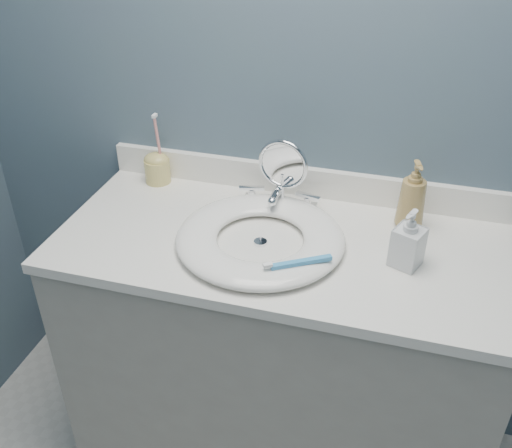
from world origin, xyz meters
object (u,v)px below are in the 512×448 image
(makeup_mirror, at_px, (283,172))
(soap_bottle_clear, at_px, (409,238))
(toothbrush_holder, at_px, (157,167))
(soap_bottle_amber, at_px, (413,196))

(makeup_mirror, relative_size, soap_bottle_clear, 1.41)
(toothbrush_holder, bearing_deg, makeup_mirror, -7.68)
(soap_bottle_amber, relative_size, toothbrush_holder, 0.87)
(soap_bottle_amber, relative_size, soap_bottle_clear, 1.28)
(makeup_mirror, bearing_deg, toothbrush_holder, -179.17)
(soap_bottle_clear, distance_m, toothbrush_holder, 0.82)
(toothbrush_holder, bearing_deg, soap_bottle_clear, -16.66)
(toothbrush_holder, bearing_deg, soap_bottle_amber, -4.03)
(soap_bottle_clear, bearing_deg, soap_bottle_amber, 113.70)
(makeup_mirror, height_order, toothbrush_holder, toothbrush_holder)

